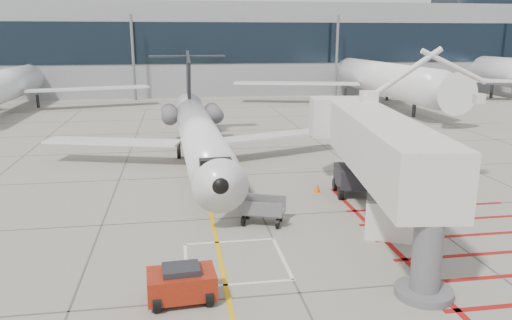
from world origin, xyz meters
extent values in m
plane|color=gray|center=(0.00, 0.00, 0.00)|extent=(260.00, 260.00, 0.00)
cone|color=orange|center=(-1.90, 6.30, 0.26)|extent=(0.38, 0.38, 0.53)
cone|color=#FC580D|center=(3.92, 7.53, 0.28)|extent=(0.40, 0.40, 0.56)
cube|color=gray|center=(10.00, 70.00, 7.00)|extent=(180.00, 28.00, 14.00)
cube|color=black|center=(10.00, 55.95, 8.00)|extent=(180.00, 0.10, 6.00)
camera|label=1|loc=(-4.12, -19.87, 9.03)|focal=35.00mm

